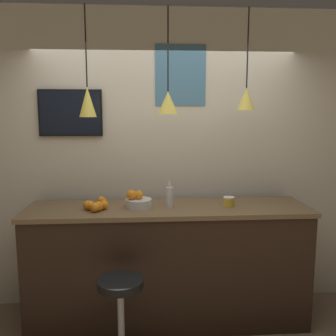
{
  "coord_description": "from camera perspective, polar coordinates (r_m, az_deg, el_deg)",
  "views": [
    {
      "loc": [
        -0.23,
        -2.59,
        1.93
      ],
      "look_at": [
        0.0,
        0.65,
        1.44
      ],
      "focal_mm": 40.0,
      "sensor_mm": 36.0,
      "label": 1
    }
  ],
  "objects": [
    {
      "name": "pendant_lamp_left",
      "position": [
        3.28,
        -12.16,
        9.9
      ],
      "size": [
        0.15,
        0.15,
        0.92
      ],
      "color": "black"
    },
    {
      "name": "spread_jar",
      "position": [
        3.41,
        9.26,
        -5.07
      ],
      "size": [
        0.1,
        0.1,
        0.08
      ],
      "color": "gold",
      "rests_on": "service_counter"
    },
    {
      "name": "mounted_tv",
      "position": [
        3.69,
        -14.64,
        8.12
      ],
      "size": [
        0.59,
        0.04,
        0.44
      ],
      "color": "black"
    },
    {
      "name": "fruit_bowl",
      "position": [
        3.32,
        -4.61,
        -5.05
      ],
      "size": [
        0.23,
        0.23,
        0.16
      ],
      "color": "beige",
      "rests_on": "service_counter"
    },
    {
      "name": "orange_pile",
      "position": [
        3.31,
        -10.93,
        -5.55
      ],
      "size": [
        0.22,
        0.31,
        0.08
      ],
      "color": "orange",
      "rests_on": "service_counter"
    },
    {
      "name": "wall_poster",
      "position": [
        3.68,
        1.91,
        13.93
      ],
      "size": [
        0.48,
        0.01,
        0.57
      ],
      "color": "teal"
    },
    {
      "name": "pendant_lamp_right",
      "position": [
        3.37,
        11.83,
        10.36
      ],
      "size": [
        0.16,
        0.16,
        0.86
      ],
      "color": "black"
    },
    {
      "name": "back_wall",
      "position": [
        3.72,
        -0.46,
        1.2
      ],
      "size": [
        8.0,
        0.06,
        2.9
      ],
      "color": "beige",
      "rests_on": "ground_plane"
    },
    {
      "name": "pendant_lamp_middle",
      "position": [
        3.25,
        -0.0,
        10.03
      ],
      "size": [
        0.17,
        0.17,
        0.89
      ],
      "color": "black"
    },
    {
      "name": "bar_stool",
      "position": [
        3.04,
        -7.19,
        -20.73
      ],
      "size": [
        0.42,
        0.42,
        0.69
      ],
      "color": "#B7B7BC",
      "rests_on": "ground_plane"
    },
    {
      "name": "juice_bottle",
      "position": [
        3.32,
        0.24,
        -4.37
      ],
      "size": [
        0.06,
        0.06,
        0.23
      ],
      "color": "silver",
      "rests_on": "service_counter"
    },
    {
      "name": "service_counter",
      "position": [
        3.53,
        -0.0,
        -14.45
      ],
      "size": [
        2.52,
        0.65,
        1.09
      ],
      "color": "black",
      "rests_on": "ground_plane"
    }
  ]
}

